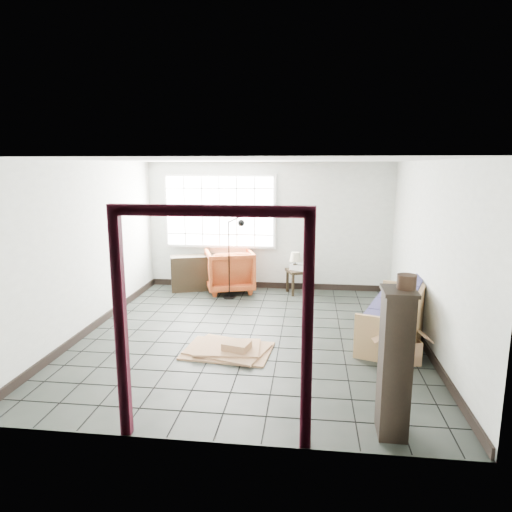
# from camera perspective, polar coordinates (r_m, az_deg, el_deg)

# --- Properties ---
(ground) EXTENTS (5.50, 5.50, 0.00)m
(ground) POSITION_cam_1_polar(r_m,az_deg,el_deg) (7.02, -0.61, -9.84)
(ground) COLOR black
(ground) RESTS_ON ground
(room_shell) EXTENTS (5.02, 5.52, 2.61)m
(room_shell) POSITION_cam_1_polar(r_m,az_deg,el_deg) (6.63, -0.61, 3.92)
(room_shell) COLOR #B5BBB4
(room_shell) RESTS_ON ground
(window_panel) EXTENTS (2.32, 0.08, 1.52)m
(window_panel) POSITION_cam_1_polar(r_m,az_deg,el_deg) (9.42, -4.56, 5.59)
(window_panel) COLOR silver
(window_panel) RESTS_ON ground
(doorway_trim) EXTENTS (1.80, 0.08, 2.20)m
(doorway_trim) POSITION_cam_1_polar(r_m,az_deg,el_deg) (4.05, -5.63, -5.24)
(doorway_trim) COLOR #3D0D1B
(doorway_trim) RESTS_ON ground
(futon_sofa) EXTENTS (1.38, 2.17, 0.90)m
(futon_sofa) POSITION_cam_1_polar(r_m,az_deg,el_deg) (7.12, 17.61, -7.30)
(futon_sofa) COLOR #A27449
(futon_sofa) RESTS_ON ground
(armchair) EXTENTS (1.14, 1.10, 0.94)m
(armchair) POSITION_cam_1_polar(r_m,az_deg,el_deg) (9.27, -3.35, -1.57)
(armchair) COLOR maroon
(armchair) RESTS_ON ground
(side_table) EXTENTS (0.57, 0.57, 0.49)m
(side_table) POSITION_cam_1_polar(r_m,az_deg,el_deg) (9.14, 5.35, -2.24)
(side_table) COLOR black
(side_table) RESTS_ON ground
(table_lamp) EXTENTS (0.26, 0.26, 0.36)m
(table_lamp) POSITION_cam_1_polar(r_m,az_deg,el_deg) (9.04, 4.95, -0.21)
(table_lamp) COLOR black
(table_lamp) RESTS_ON side_table
(projector) EXTENTS (0.37, 0.34, 0.11)m
(projector) POSITION_cam_1_polar(r_m,az_deg,el_deg) (9.13, 5.37, -1.37)
(projector) COLOR silver
(projector) RESTS_ON side_table
(floor_lamp) EXTENTS (0.48, 0.30, 1.60)m
(floor_lamp) POSITION_cam_1_polar(r_m,az_deg,el_deg) (8.67, -2.65, 0.15)
(floor_lamp) COLOR black
(floor_lamp) RESTS_ON ground
(console_shelf) EXTENTS (0.99, 0.63, 0.72)m
(console_shelf) POSITION_cam_1_polar(r_m,az_deg,el_deg) (9.45, -7.79, -2.11)
(console_shelf) COLOR black
(console_shelf) RESTS_ON ground
(tall_shelf) EXTENTS (0.31, 0.39, 1.43)m
(tall_shelf) POSITION_cam_1_polar(r_m,az_deg,el_deg) (4.54, 16.97, -12.58)
(tall_shelf) COLOR black
(tall_shelf) RESTS_ON ground
(pot) EXTENTS (0.20, 0.20, 0.13)m
(pot) POSITION_cam_1_polar(r_m,az_deg,el_deg) (4.34, 18.32, -3.06)
(pot) COLOR black
(pot) RESTS_ON tall_shelf
(open_box) EXTENTS (0.80, 0.47, 0.43)m
(open_box) POSITION_cam_1_polar(r_m,az_deg,el_deg) (6.39, 17.47, -11.06)
(open_box) COLOR #946C47
(open_box) RESTS_ON ground
(cardboard_pile) EXTENTS (1.25, 1.03, 0.17)m
(cardboard_pile) POSITION_cam_1_polar(r_m,az_deg,el_deg) (6.42, -3.41, -11.51)
(cardboard_pile) COLOR #946C47
(cardboard_pile) RESTS_ON ground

